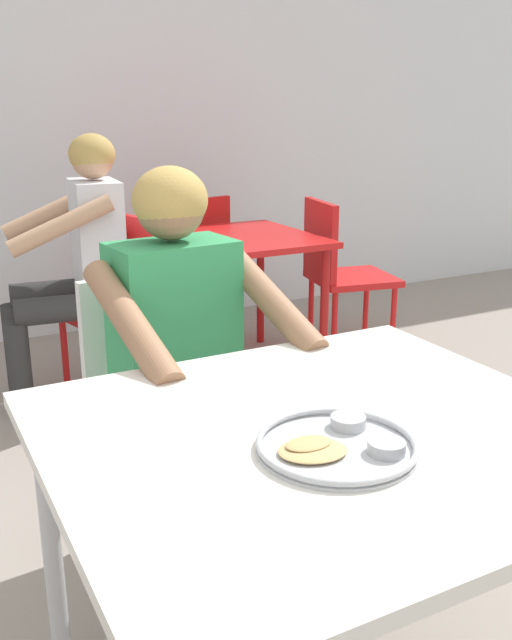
{
  "coord_description": "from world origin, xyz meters",
  "views": [
    {
      "loc": [
        -0.74,
        -0.92,
        1.35
      ],
      "look_at": [
        -0.07,
        0.35,
        0.91
      ],
      "focal_mm": 39.29,
      "sensor_mm": 36.0,
      "label": 1
    }
  ],
  "objects_px": {
    "table_foreground": "(324,464)",
    "diner_foreground": "(190,347)",
    "patron_background": "(78,247)",
    "thali_tray": "(338,444)",
    "chair_red_right": "(339,267)",
    "table_background_red": "(235,255)",
    "chair_red_left": "(119,294)",
    "chair_red_far": "(193,259)",
    "chair_foreground": "(160,393)"
  },
  "relations": [
    {
      "from": "table_foreground",
      "to": "diner_foreground",
      "type": "height_order",
      "value": "diner_foreground"
    },
    {
      "from": "table_foreground",
      "to": "patron_background",
      "type": "relative_size",
      "value": 0.84
    },
    {
      "from": "table_foreground",
      "to": "thali_tray",
      "type": "xyz_separation_m",
      "value": [
        -0.03,
        -0.09,
        0.09
      ]
    },
    {
      "from": "thali_tray",
      "to": "chair_red_right",
      "type": "bearing_deg",
      "value": 55.52
    },
    {
      "from": "table_background_red",
      "to": "chair_red_right",
      "type": "bearing_deg",
      "value": 0.43
    },
    {
      "from": "chair_red_left",
      "to": "chair_red_right",
      "type": "xyz_separation_m",
      "value": [
        1.26,
        0.0,
        0.0
      ]
    },
    {
      "from": "table_foreground",
      "to": "chair_red_left",
      "type": "height_order",
      "value": "chair_red_left"
    },
    {
      "from": "thali_tray",
      "to": "diner_foreground",
      "type": "height_order",
      "value": "diner_foreground"
    },
    {
      "from": "thali_tray",
      "to": "table_foreground",
      "type": "bearing_deg",
      "value": 71.9
    },
    {
      "from": "chair_red_far",
      "to": "patron_background",
      "type": "distance_m",
      "value": 1.0
    },
    {
      "from": "chair_red_left",
      "to": "chair_red_far",
      "type": "xyz_separation_m",
      "value": [
        0.61,
        0.56,
        0.0
      ]
    },
    {
      "from": "chair_red_right",
      "to": "table_background_red",
      "type": "bearing_deg",
      "value": -179.57
    },
    {
      "from": "table_foreground",
      "to": "thali_tray",
      "type": "bearing_deg",
      "value": -108.1
    },
    {
      "from": "thali_tray",
      "to": "table_background_red",
      "type": "bearing_deg",
      "value": 68.32
    },
    {
      "from": "thali_tray",
      "to": "chair_red_left",
      "type": "relative_size",
      "value": 0.34
    },
    {
      "from": "table_background_red",
      "to": "chair_red_far",
      "type": "bearing_deg",
      "value": 89.85
    },
    {
      "from": "diner_foreground",
      "to": "chair_red_left",
      "type": "distance_m",
      "value": 1.5
    },
    {
      "from": "chair_foreground",
      "to": "chair_red_far",
      "type": "bearing_deg",
      "value": 64.29
    },
    {
      "from": "chair_foreground",
      "to": "chair_red_far",
      "type": "height_order",
      "value": "chair_foreground"
    },
    {
      "from": "thali_tray",
      "to": "patron_background",
      "type": "xyz_separation_m",
      "value": [
        0.09,
        2.23,
        -0.04
      ]
    },
    {
      "from": "chair_red_far",
      "to": "patron_background",
      "type": "bearing_deg",
      "value": -144.85
    },
    {
      "from": "thali_tray",
      "to": "chair_red_far",
      "type": "relative_size",
      "value": 0.34
    },
    {
      "from": "chair_red_far",
      "to": "patron_background",
      "type": "height_order",
      "value": "patron_background"
    },
    {
      "from": "chair_foreground",
      "to": "chair_red_left",
      "type": "height_order",
      "value": "chair_foreground"
    },
    {
      "from": "chair_foreground",
      "to": "chair_red_right",
      "type": "distance_m",
      "value": 1.96
    },
    {
      "from": "chair_red_left",
      "to": "chair_foreground",
      "type": "bearing_deg",
      "value": -101.57
    },
    {
      "from": "diner_foreground",
      "to": "chair_red_far",
      "type": "height_order",
      "value": "diner_foreground"
    },
    {
      "from": "diner_foreground",
      "to": "table_background_red",
      "type": "bearing_deg",
      "value": 59.68
    },
    {
      "from": "diner_foreground",
      "to": "patron_background",
      "type": "xyz_separation_m",
      "value": [
        0.06,
        1.47,
        0.02
      ]
    },
    {
      "from": "thali_tray",
      "to": "table_background_red",
      "type": "relative_size",
      "value": 0.36
    },
    {
      "from": "thali_tray",
      "to": "chair_red_left",
      "type": "distance_m",
      "value": 2.25
    },
    {
      "from": "table_foreground",
      "to": "thali_tray",
      "type": "height_order",
      "value": "thali_tray"
    },
    {
      "from": "chair_foreground",
      "to": "diner_foreground",
      "type": "xyz_separation_m",
      "value": [
        0.02,
        -0.22,
        0.22
      ]
    },
    {
      "from": "chair_red_right",
      "to": "patron_background",
      "type": "height_order",
      "value": "patron_background"
    },
    {
      "from": "thali_tray",
      "to": "chair_foreground",
      "type": "xyz_separation_m",
      "value": [
        0.01,
        0.98,
        -0.27
      ]
    },
    {
      "from": "diner_foreground",
      "to": "patron_background",
      "type": "distance_m",
      "value": 1.47
    },
    {
      "from": "thali_tray",
      "to": "chair_red_left",
      "type": "height_order",
      "value": "chair_red_left"
    },
    {
      "from": "table_foreground",
      "to": "chair_foreground",
      "type": "relative_size",
      "value": 1.21
    },
    {
      "from": "thali_tray",
      "to": "patron_background",
      "type": "relative_size",
      "value": 0.24
    },
    {
      "from": "chair_foreground",
      "to": "table_background_red",
      "type": "relative_size",
      "value": 1.07
    },
    {
      "from": "chair_red_right",
      "to": "chair_foreground",
      "type": "bearing_deg",
      "value": -140.59
    },
    {
      "from": "chair_red_right",
      "to": "chair_red_far",
      "type": "distance_m",
      "value": 0.85
    },
    {
      "from": "table_background_red",
      "to": "patron_background",
      "type": "xyz_separation_m",
      "value": [
        -0.79,
        0.01,
        0.11
      ]
    },
    {
      "from": "chair_red_left",
      "to": "table_foreground",
      "type": "bearing_deg",
      "value": -96.42
    },
    {
      "from": "table_foreground",
      "to": "chair_red_far",
      "type": "bearing_deg",
      "value": 72.42
    },
    {
      "from": "chair_red_far",
      "to": "diner_foreground",
      "type": "bearing_deg",
      "value": -112.87
    },
    {
      "from": "patron_background",
      "to": "chair_red_left",
      "type": "bearing_deg",
      "value": -1.52
    },
    {
      "from": "table_background_red",
      "to": "chair_red_left",
      "type": "bearing_deg",
      "value": 179.57
    },
    {
      "from": "table_foreground",
      "to": "diner_foreground",
      "type": "distance_m",
      "value": 0.67
    },
    {
      "from": "chair_foreground",
      "to": "patron_background",
      "type": "height_order",
      "value": "patron_background"
    }
  ]
}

